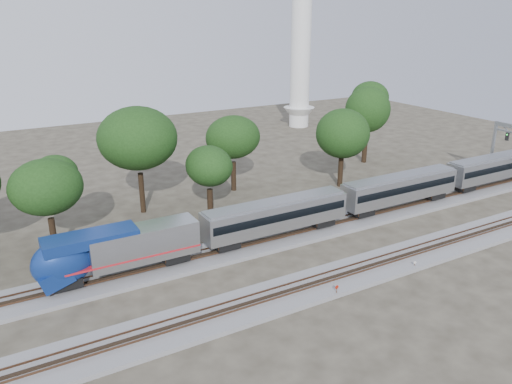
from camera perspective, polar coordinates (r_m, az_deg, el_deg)
ground at (r=48.36m, az=3.42°, el=-8.87°), size 160.00×160.00×0.00m
track_far at (r=52.83m, az=-0.12°, el=-5.99°), size 160.00×5.00×0.73m
track_near at (r=45.40m, az=6.21°, el=-10.70°), size 160.00×5.00×0.73m
train at (r=70.18m, az=21.39°, el=1.71°), size 104.06×2.96×4.37m
switch_stand_red at (r=44.24m, az=9.21°, el=-10.94°), size 0.36×0.07×1.14m
switch_stand_white at (r=50.42m, az=17.68°, el=-7.88°), size 0.27×0.11×0.86m
switch_lever at (r=49.08m, az=15.68°, el=-8.98°), size 0.56×0.42×0.30m
tree_2 at (r=52.81m, az=-22.85°, el=0.49°), size 7.27×7.27×10.25m
tree_3 at (r=60.58m, az=-13.39°, el=5.99°), size 9.48×9.48×13.37m
tree_4 at (r=58.84m, az=-5.40°, el=2.96°), size 6.40×6.40×9.02m
tree_5 at (r=67.42m, az=-2.64°, el=6.27°), size 7.65×7.65×10.79m
tree_6 at (r=70.01m, az=9.88°, el=6.59°), size 7.76×7.76×10.94m
tree_7 at (r=82.77m, az=12.64°, el=9.16°), size 8.85×8.85×12.48m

